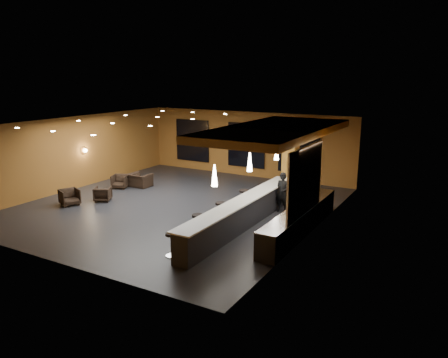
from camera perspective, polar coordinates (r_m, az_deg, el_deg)
The scene contains 34 objects.
floor at distance 18.77m, azimuth -6.08°, elevation -3.61°, with size 12.00×13.00×0.10m, color black.
ceiling at distance 18.04m, azimuth -6.37°, elevation 7.38°, with size 12.00×13.00×0.10m, color black.
wall_back at distance 23.85m, azimuth 3.04°, elevation 4.59°, with size 12.00×0.10×3.50m, color brown.
wall_front at distance 13.74m, azimuth -22.42°, elevation -3.22°, with size 12.00×0.10×3.50m, color brown.
wall_left at distance 22.36m, azimuth -18.92°, elevation 3.27°, with size 0.10×13.00×3.50m, color brown.
wall_right at distance 15.64m, azimuth 12.07°, elevation -0.50°, with size 0.10×13.00×3.50m, color brown.
wood_soffit at distance 16.97m, azimuth 6.76°, elevation 6.33°, with size 3.60×8.00×0.28m, color olive.
window_left at distance 25.51m, azimuth -4.14°, elevation 5.05°, with size 2.20×0.06×2.40m, color black.
window_center at distance 23.76m, azimuth 2.92°, elevation 4.43°, with size 2.20×0.06×2.40m, color black.
window_right at distance 22.59m, azimuth 9.74°, elevation 3.78°, with size 2.20×0.06×2.40m, color black.
tile_backsplash at distance 14.69m, azimuth 10.58°, elevation -0.34°, with size 0.06×3.20×2.40m, color white.
bar_counter at distance 15.97m, azimuth 2.49°, elevation -4.59°, with size 0.60×8.00×1.00m, color black.
bar_top at distance 15.81m, azimuth 2.51°, elevation -2.78°, with size 0.78×8.10×0.05m, color beige.
prep_counter at distance 15.68m, azimuth 9.87°, elevation -5.40°, with size 0.70×6.00×0.86m, color black.
prep_top at distance 15.54m, azimuth 9.94°, elevation -3.81°, with size 0.72×6.00×0.03m, color silver.
wall_shelf_lower at distance 14.65m, azimuth 9.74°, elevation -1.96°, with size 0.30×1.50×0.03m, color silver.
wall_shelf_upper at distance 14.54m, azimuth 9.81°, elevation -0.25°, with size 0.30×1.50×0.03m, color silver.
column at distance 19.73m, azimuth 8.66°, elevation 2.55°, with size 0.60×0.60×3.50m, color #A87125.
wall_sconce at distance 22.56m, azimuth -17.70°, elevation 3.57°, with size 0.22×0.22×0.22m, color #FFE5B2.
pendant_0 at distance 13.78m, azimuth -1.25°, elevation 0.47°, with size 0.20×0.20×0.70m, color white.
pendant_1 at distance 15.93m, azimuth 3.38°, elevation 2.24°, with size 0.20×0.20×0.70m, color white.
pendant_2 at distance 18.17m, azimuth 6.89°, elevation 3.58°, with size 0.20×0.20×0.70m, color white.
staff_a at distance 17.72m, azimuth 7.65°, elevation -1.78°, with size 0.60×0.39×1.63m, color black.
staff_b at distance 18.15m, azimuth 11.38°, elevation -1.74°, with size 0.74×0.58×1.53m, color black.
staff_c at distance 17.94m, azimuth 11.12°, elevation -1.81°, with size 0.78×0.50×1.59m, color black.
armchair_a at distance 19.78m, azimuth -19.52°, elevation -2.24°, with size 0.74×0.77×0.70m, color black.
armchair_b at distance 19.98m, azimuth -15.55°, elevation -1.89°, with size 0.67×0.69×0.63m, color black.
armchair_c at distance 22.00m, azimuth -13.42°, elevation -0.30°, with size 0.71×0.73×0.67m, color black.
armchair_d at distance 22.03m, azimuth -10.91°, elevation -0.16°, with size 1.02×0.89×0.66m, color black.
bar_stool_0 at distance 13.58m, azimuth -6.88°, elevation -8.10°, with size 0.38×0.38×0.76m.
bar_stool_1 at distance 15.01m, azimuth -3.45°, elevation -5.72°, with size 0.41×0.41×0.82m.
bar_stool_2 at distance 16.36m, azimuth -0.44°, elevation -4.05°, with size 0.41×0.41×0.81m.
bar_stool_3 at distance 17.86m, azimuth 2.67°, elevation -2.42°, with size 0.44×0.44×0.87m.
bar_stool_4 at distance 19.12m, azimuth 5.04°, elevation -1.52°, with size 0.40×0.40×0.80m.
Camera 1 is at (10.56, -14.51, 5.48)m, focal length 35.00 mm.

